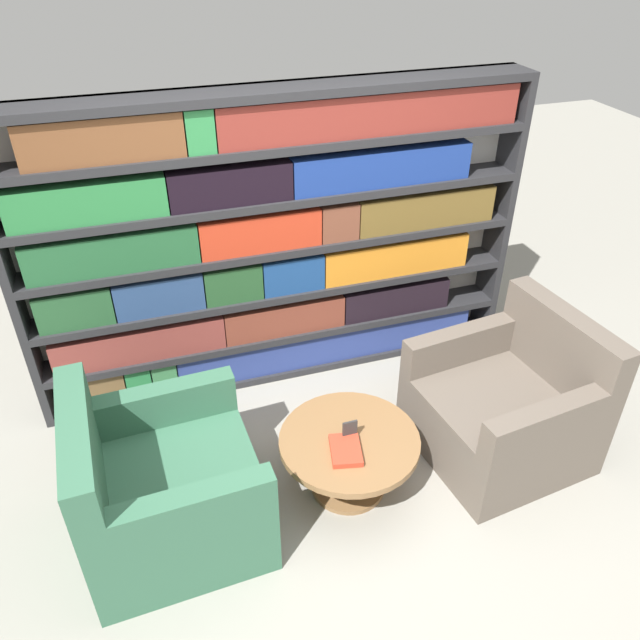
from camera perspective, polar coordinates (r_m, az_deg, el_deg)
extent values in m
plane|color=gray|center=(3.60, 3.15, -18.04)|extent=(14.00, 14.00, 0.00)
cube|color=silver|center=(4.17, -4.18, 7.54)|extent=(3.26, 0.05, 1.98)
cube|color=#262628|center=(4.03, -26.38, 2.90)|extent=(0.05, 0.30, 1.98)
cube|color=#262628|center=(4.67, 15.94, 9.33)|extent=(0.05, 0.30, 1.98)
cube|color=#262628|center=(4.58, -3.29, -3.99)|extent=(3.16, 0.30, 0.05)
cube|color=#262628|center=(4.40, -3.42, -0.86)|extent=(3.16, 0.30, 0.05)
cube|color=#262628|center=(4.22, -3.57, 2.82)|extent=(3.16, 0.30, 0.05)
cube|color=#262628|center=(4.06, -3.73, 6.80)|extent=(3.16, 0.30, 0.05)
cube|color=#262628|center=(3.92, -3.91, 11.09)|extent=(3.16, 0.30, 0.05)
cube|color=#262628|center=(3.80, -4.11, 15.67)|extent=(3.16, 0.30, 0.05)
cube|color=#262628|center=(3.72, -4.30, 20.12)|extent=(3.16, 0.30, 0.05)
cube|color=brown|center=(4.40, -19.63, -5.58)|extent=(0.34, 0.20, 0.25)
cube|color=#24723C|center=(4.39, -16.27, -5.02)|extent=(0.16, 0.20, 0.25)
cube|color=#377646|center=(4.38, -14.08, -4.64)|extent=(0.16, 0.20, 0.25)
cube|color=navy|center=(4.54, 0.71, -1.92)|extent=(2.17, 0.20, 0.25)
cube|color=brown|center=(4.21, -16.17, -1.78)|extent=(1.09, 0.20, 0.23)
cube|color=brown|center=(4.30, -3.37, 0.48)|extent=(0.83, 0.20, 0.23)
cube|color=black|center=(4.54, 6.68, 2.24)|extent=(0.79, 0.20, 0.23)
cube|color=#24512D|center=(4.05, -21.53, 1.31)|extent=(0.44, 0.20, 0.24)
cube|color=navy|center=(4.03, -14.54, 2.54)|extent=(0.54, 0.20, 0.24)
cube|color=#234D28|center=(4.07, -8.08, 3.64)|extent=(0.37, 0.20, 0.24)
cube|color=navy|center=(4.14, -2.68, 4.53)|extent=(0.41, 0.20, 0.24)
cube|color=orange|center=(4.36, 6.69, 5.96)|extent=(1.04, 0.20, 0.24)
cube|color=#225730|center=(3.88, -18.47, 6.11)|extent=(0.99, 0.20, 0.24)
cube|color=red|center=(3.95, -5.60, 8.23)|extent=(0.76, 0.20, 0.24)
cube|color=brown|center=(4.07, 1.51, 9.23)|extent=(0.25, 0.20, 0.24)
cube|color=brown|center=(4.30, 9.39, 10.17)|extent=(0.97, 0.20, 0.24)
cube|color=#287339|center=(3.75, -20.58, 10.24)|extent=(0.87, 0.20, 0.23)
cube|color=black|center=(3.79, -8.29, 12.27)|extent=(0.73, 0.20, 0.23)
cube|color=navy|center=(4.04, 5.48, 13.87)|extent=(1.17, 0.20, 0.23)
cube|color=brown|center=(3.64, -19.35, 15.49)|extent=(0.85, 0.20, 0.24)
cube|color=#2B7A3F|center=(3.66, -11.07, 16.83)|extent=(0.16, 0.20, 0.24)
cube|color=maroon|center=(3.91, 4.67, 18.41)|extent=(1.88, 0.20, 0.24)
cube|color=#336047|center=(3.50, -13.15, -15.71)|extent=(0.93, 0.94, 0.43)
cube|color=#336047|center=(3.19, -20.91, -11.75)|extent=(0.18, 0.90, 0.46)
cube|color=#336047|center=(3.00, -11.33, -16.70)|extent=(0.75, 0.16, 0.23)
cube|color=#336047|center=(3.55, -13.78, -7.40)|extent=(0.75, 0.16, 0.23)
cube|color=brown|center=(3.98, 15.97, -8.87)|extent=(0.99, 0.99, 0.43)
cube|color=brown|center=(3.93, 21.23, -2.27)|extent=(0.24, 0.91, 0.46)
cube|color=brown|center=(3.96, 12.50, -2.29)|extent=(0.76, 0.21, 0.23)
cube|color=brown|center=(3.53, 19.79, -9.00)|extent=(0.76, 0.21, 0.23)
cylinder|color=brown|center=(3.64, 2.62, -13.12)|extent=(0.14, 0.14, 0.34)
cylinder|color=brown|center=(3.76, 2.56, -14.74)|extent=(0.43, 0.43, 0.03)
cylinder|color=brown|center=(3.50, 2.71, -10.99)|extent=(0.78, 0.78, 0.04)
cube|color=black|center=(3.49, 2.72, -10.70)|extent=(0.05, 0.06, 0.01)
cube|color=#2D2D2D|center=(3.45, 2.74, -10.03)|extent=(0.08, 0.01, 0.12)
cube|color=#B73823|center=(3.40, 2.32, -11.82)|extent=(0.21, 0.26, 0.03)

